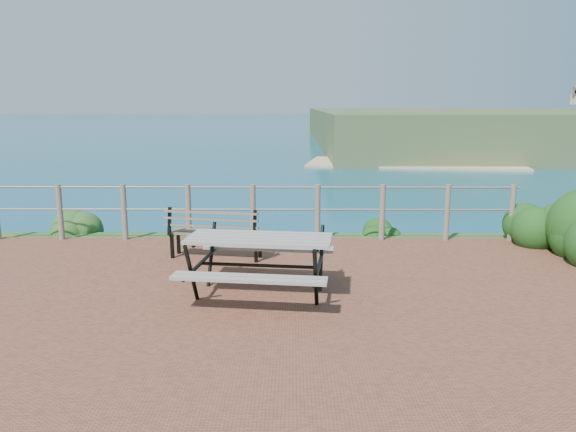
{
  "coord_description": "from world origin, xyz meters",
  "views": [
    {
      "loc": [
        0.7,
        -6.45,
        2.42
      ],
      "look_at": [
        0.64,
        1.87,
        0.75
      ],
      "focal_mm": 35.0,
      "sensor_mm": 36.0,
      "label": 1
    }
  ],
  "objects": [
    {
      "name": "ground",
      "position": [
        0.0,
        0.0,
        0.0
      ],
      "size": [
        10.0,
        7.0,
        0.12
      ],
      "primitive_type": "cube",
      "color": "brown",
      "rests_on": "ground"
    },
    {
      "name": "park_bench",
      "position": [
        -0.5,
        2.14,
        0.55
      ],
      "size": [
        1.51,
        0.61,
        0.83
      ],
      "rotation": [
        0.0,
        0.0,
        -0.17
      ],
      "color": "brown",
      "rests_on": "ground"
    },
    {
      "name": "shrub_lip_west",
      "position": [
        -3.33,
        4.12,
        0.0
      ],
      "size": [
        0.88,
        0.88,
        0.66
      ],
      "primitive_type": "ellipsoid",
      "color": "#294B1C",
      "rests_on": "ground"
    },
    {
      "name": "ocean",
      "position": [
        0.0,
        200.0,
        0.0
      ],
      "size": [
        1200.0,
        1200.0,
        0.0
      ],
      "primitive_type": "plane",
      "color": "#156B83",
      "rests_on": "ground"
    },
    {
      "name": "safety_railing",
      "position": [
        0.0,
        3.35,
        0.57
      ],
      "size": [
        9.4,
        0.1,
        1.0
      ],
      "color": "#6B5B4C",
      "rests_on": "ground"
    },
    {
      "name": "picnic_table",
      "position": [
        0.29,
        0.38,
        0.49
      ],
      "size": [
        1.87,
        1.55,
        0.76
      ],
      "rotation": [
        0.0,
        0.0,
        -0.12
      ],
      "color": "gray",
      "rests_on": "ground"
    },
    {
      "name": "shrub_right_edge",
      "position": [
        5.19,
        3.23,
        0.0
      ],
      "size": [
        1.07,
        1.07,
        1.53
      ],
      "primitive_type": "ellipsoid",
      "color": "#184916",
      "rests_on": "ground"
    },
    {
      "name": "shrub_lip_east",
      "position": [
        2.35,
        4.08,
        0.0
      ],
      "size": [
        0.71,
        0.71,
        0.43
      ],
      "primitive_type": "ellipsoid",
      "color": "#184916",
      "rests_on": "ground"
    }
  ]
}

